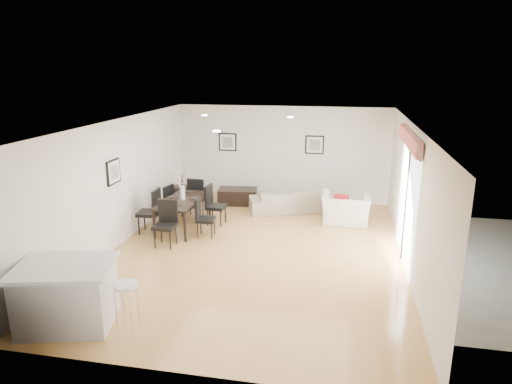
% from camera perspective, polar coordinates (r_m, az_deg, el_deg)
% --- Properties ---
extents(ground, '(8.00, 8.00, 0.00)m').
position_cam_1_polar(ground, '(9.63, -0.05, -7.57)').
color(ground, tan).
rests_on(ground, ground).
extents(wall_back, '(6.00, 0.04, 2.70)m').
position_cam_1_polar(wall_back, '(13.04, 3.34, 4.76)').
color(wall_back, silver).
rests_on(wall_back, ground).
extents(wall_front, '(6.00, 0.04, 2.70)m').
position_cam_1_polar(wall_front, '(5.55, -8.16, -10.56)').
color(wall_front, silver).
rests_on(wall_front, ground).
extents(wall_left, '(0.04, 8.00, 2.70)m').
position_cam_1_polar(wall_left, '(10.18, -16.87, 1.04)').
color(wall_left, silver).
rests_on(wall_left, ground).
extents(wall_right, '(0.04, 8.00, 2.70)m').
position_cam_1_polar(wall_right, '(9.12, 18.78, -0.76)').
color(wall_right, silver).
rests_on(wall_right, ground).
extents(ceiling, '(6.00, 8.00, 0.02)m').
position_cam_1_polar(ceiling, '(8.93, -0.06, 8.59)').
color(ceiling, white).
rests_on(ceiling, wall_back).
extents(sofa, '(2.11, 1.35, 0.58)m').
position_cam_1_polar(sofa, '(12.21, 3.91, -1.13)').
color(sofa, gray).
rests_on(sofa, ground).
extents(armchair, '(1.15, 1.00, 0.74)m').
position_cam_1_polar(armchair, '(11.45, 11.10, -2.09)').
color(armchair, beige).
rests_on(armchair, ground).
extents(dining_table, '(0.94, 1.77, 0.72)m').
position_cam_1_polar(dining_table, '(10.96, -9.11, -1.29)').
color(dining_table, black).
rests_on(dining_table, ground).
extents(dining_chair_wnear, '(0.50, 0.50, 1.05)m').
position_cam_1_polar(dining_chair_wnear, '(10.82, -12.85, -2.03)').
color(dining_chair_wnear, black).
rests_on(dining_chair_wnear, ground).
extents(dining_chair_wfar, '(0.49, 0.49, 0.93)m').
position_cam_1_polar(dining_chair_wfar, '(11.58, -11.23, -1.12)').
color(dining_chair_wfar, black).
rests_on(dining_chair_wfar, ground).
extents(dining_chair_enear, '(0.44, 0.44, 0.91)m').
position_cam_1_polar(dining_chair_enear, '(10.41, -6.72, -2.90)').
color(dining_chair_enear, black).
rests_on(dining_chair_enear, ground).
extents(dining_chair_efar, '(0.48, 0.48, 0.98)m').
position_cam_1_polar(dining_chair_efar, '(11.20, -5.41, -1.31)').
color(dining_chair_efar, black).
rests_on(dining_chair_efar, ground).
extents(dining_chair_head, '(0.46, 0.46, 1.00)m').
position_cam_1_polar(dining_chair_head, '(10.04, -11.14, -3.50)').
color(dining_chair_head, black).
rests_on(dining_chair_head, ground).
extents(dining_chair_foot, '(0.45, 0.45, 0.98)m').
position_cam_1_polar(dining_chair_foot, '(11.95, -7.37, -0.28)').
color(dining_chair_foot, black).
rests_on(dining_chair_foot, ground).
extents(vase, '(0.90, 1.38, 0.70)m').
position_cam_1_polar(vase, '(10.86, -9.19, 0.53)').
color(vase, white).
rests_on(vase, dining_table).
extents(coffee_table, '(1.15, 0.78, 0.43)m').
position_cam_1_polar(coffee_table, '(12.90, -2.32, -0.53)').
color(coffee_table, black).
rests_on(coffee_table, ground).
extents(side_table, '(0.56, 0.56, 0.58)m').
position_cam_1_polar(side_table, '(12.76, -9.39, -0.55)').
color(side_table, black).
rests_on(side_table, ground).
extents(table_lamp, '(0.22, 0.22, 0.41)m').
position_cam_1_polar(table_lamp, '(12.62, -9.50, 1.88)').
color(table_lamp, white).
rests_on(table_lamp, side_table).
extents(cushion, '(0.35, 0.17, 0.34)m').
position_cam_1_polar(cushion, '(11.29, 10.62, -1.15)').
color(cushion, '#AD161E').
rests_on(cushion, armchair).
extents(kitchen_island, '(1.60, 1.37, 0.97)m').
position_cam_1_polar(kitchen_island, '(7.49, -22.57, -11.78)').
color(kitchen_island, silver).
rests_on(kitchen_island, ground).
extents(bar_stool, '(0.35, 0.35, 0.76)m').
position_cam_1_polar(bar_stool, '(6.96, -15.97, -11.77)').
color(bar_stool, white).
rests_on(bar_stool, ground).
extents(framed_print_back_left, '(0.52, 0.04, 0.52)m').
position_cam_1_polar(framed_print_back_left, '(13.26, -3.56, 6.25)').
color(framed_print_back_left, black).
rests_on(framed_print_back_left, wall_back).
extents(framed_print_back_right, '(0.52, 0.04, 0.52)m').
position_cam_1_polar(framed_print_back_right, '(12.87, 7.34, 5.87)').
color(framed_print_back_right, black).
rests_on(framed_print_back_right, wall_back).
extents(framed_print_left_wall, '(0.04, 0.52, 0.52)m').
position_cam_1_polar(framed_print_left_wall, '(9.93, -17.38, 2.43)').
color(framed_print_left_wall, black).
rests_on(framed_print_left_wall, wall_left).
extents(sliding_door, '(0.12, 2.70, 2.57)m').
position_cam_1_polar(sliding_door, '(9.32, 18.45, 1.61)').
color(sliding_door, white).
rests_on(sliding_door, wall_right).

